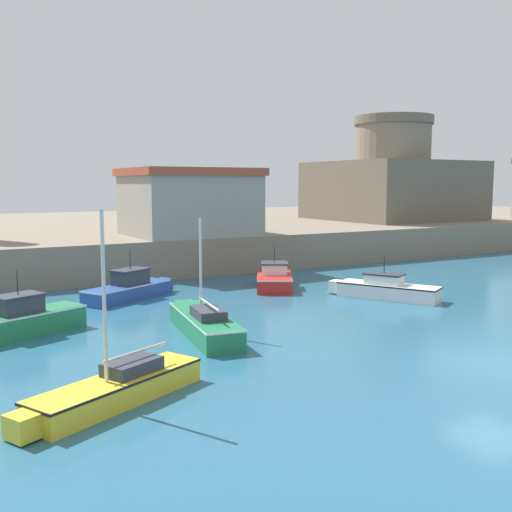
{
  "coord_description": "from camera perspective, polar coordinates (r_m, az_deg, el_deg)",
  "views": [
    {
      "loc": [
        -16.01,
        -12.5,
        5.82
      ],
      "look_at": [
        -0.44,
        14.7,
        2.0
      ],
      "focal_mm": 42.0,
      "sensor_mm": 36.0,
      "label": 1
    }
  ],
  "objects": [
    {
      "name": "motorboat_red_3",
      "position": [
        33.57,
        1.75,
        -2.13
      ],
      "size": [
        3.91,
        5.2,
        2.33
      ],
      "color": "red",
      "rests_on": "ground"
    },
    {
      "name": "harbor_shed_near_wharf",
      "position": [
        40.31,
        -6.41,
        5.19
      ],
      "size": [
        8.12,
        7.31,
        4.42
      ],
      "color": "gray",
      "rests_on": "quay_seawall"
    },
    {
      "name": "fortress",
      "position": [
        59.2,
        12.81,
        6.83
      ],
      "size": [
        12.9,
        12.9,
        9.72
      ],
      "color": "#685E4F",
      "rests_on": "quay_seawall"
    },
    {
      "name": "motorboat_green_6",
      "position": [
        24.67,
        -21.49,
        -5.74
      ],
      "size": [
        5.3,
        3.15,
        2.53
      ],
      "color": "#237A4C",
      "rests_on": "ground"
    },
    {
      "name": "motorboat_white_2",
      "position": [
        31.09,
        12.22,
        -3.08
      ],
      "size": [
        3.7,
        5.57,
        2.18
      ],
      "color": "white",
      "rests_on": "ground"
    },
    {
      "name": "motorboat_blue_1",
      "position": [
        30.94,
        -11.94,
        -3.02
      ],
      "size": [
        5.46,
        3.64,
        2.42
      ],
      "color": "#284C9E",
      "rests_on": "ground"
    },
    {
      "name": "sailboat_yellow_7",
      "position": [
        16.69,
        -13.17,
        -12.1
      ],
      "size": [
        5.7,
        3.49,
        5.18
      ],
      "color": "yellow",
      "rests_on": "ground"
    },
    {
      "name": "sailboat_green_5",
      "position": [
        23.23,
        -5.02,
        -6.33
      ],
      "size": [
        2.37,
        6.48,
        4.51
      ],
      "color": "#237A4C",
      "rests_on": "ground"
    },
    {
      "name": "ground_plane",
      "position": [
        21.13,
        21.63,
        -9.54
      ],
      "size": [
        200.0,
        200.0,
        0.0
      ],
      "primitive_type": "plane",
      "color": "#28607F"
    },
    {
      "name": "quay_seawall",
      "position": [
        55.98,
        -13.08,
        2.03
      ],
      "size": [
        120.0,
        40.0,
        2.38
      ],
      "primitive_type": "cube",
      "color": "gray",
      "rests_on": "ground"
    }
  ]
}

